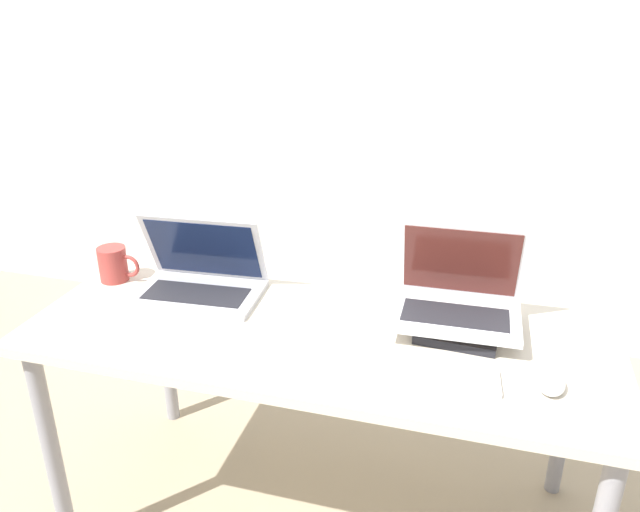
{
  "coord_description": "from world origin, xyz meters",
  "views": [
    {
      "loc": [
        0.4,
        -1.09,
        1.6
      ],
      "look_at": [
        -0.02,
        0.39,
        0.93
      ],
      "focal_mm": 35.0,
      "sensor_mm": 36.0,
      "label": 1
    }
  ],
  "objects_px": {
    "mouse": "(550,382)",
    "mug": "(114,264)",
    "book_stack": "(459,324)",
    "wireless_keyboard": "(443,378)",
    "laptop_on_books": "(457,297)",
    "laptop_left": "(200,279)"
  },
  "relations": [
    {
      "from": "laptop_on_books",
      "to": "mouse",
      "type": "xyz_separation_m",
      "value": [
        0.23,
        -0.22,
        -0.08
      ]
    },
    {
      "from": "mouse",
      "to": "mug",
      "type": "height_order",
      "value": "mug"
    },
    {
      "from": "laptop_left",
      "to": "book_stack",
      "type": "distance_m",
      "value": 0.76
    },
    {
      "from": "wireless_keyboard",
      "to": "mug",
      "type": "bearing_deg",
      "value": 165.58
    },
    {
      "from": "laptop_left",
      "to": "laptop_on_books",
      "type": "distance_m",
      "value": 0.75
    },
    {
      "from": "laptop_left",
      "to": "mug",
      "type": "height_order",
      "value": "laptop_left"
    },
    {
      "from": "laptop_left",
      "to": "book_stack",
      "type": "bearing_deg",
      "value": -1.26
    },
    {
      "from": "book_stack",
      "to": "wireless_keyboard",
      "type": "bearing_deg",
      "value": -94.09
    },
    {
      "from": "laptop_on_books",
      "to": "mouse",
      "type": "distance_m",
      "value": 0.33
    },
    {
      "from": "wireless_keyboard",
      "to": "mouse",
      "type": "bearing_deg",
      "value": 8.42
    },
    {
      "from": "book_stack",
      "to": "wireless_keyboard",
      "type": "xyz_separation_m",
      "value": [
        -0.02,
        -0.24,
        -0.02
      ]
    },
    {
      "from": "mouse",
      "to": "mug",
      "type": "distance_m",
      "value": 1.3
    },
    {
      "from": "book_stack",
      "to": "mouse",
      "type": "height_order",
      "value": "book_stack"
    },
    {
      "from": "laptop_on_books",
      "to": "mouse",
      "type": "relative_size",
      "value": 3.21
    },
    {
      "from": "book_stack",
      "to": "laptop_left",
      "type": "bearing_deg",
      "value": 178.74
    },
    {
      "from": "book_stack",
      "to": "mug",
      "type": "height_order",
      "value": "mug"
    },
    {
      "from": "laptop_on_books",
      "to": "wireless_keyboard",
      "type": "xyz_separation_m",
      "value": [
        -0.01,
        -0.25,
        -0.09
      ]
    },
    {
      "from": "mug",
      "to": "wireless_keyboard",
      "type": "bearing_deg",
      "value": -14.42
    },
    {
      "from": "laptop_on_books",
      "to": "mug",
      "type": "height_order",
      "value": "laptop_on_books"
    },
    {
      "from": "book_stack",
      "to": "mouse",
      "type": "distance_m",
      "value": 0.3
    },
    {
      "from": "laptop_left",
      "to": "laptop_on_books",
      "type": "height_order",
      "value": "laptop_on_books"
    },
    {
      "from": "mouse",
      "to": "mug",
      "type": "xyz_separation_m",
      "value": [
        -1.28,
        0.23,
        0.04
      ]
    }
  ]
}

